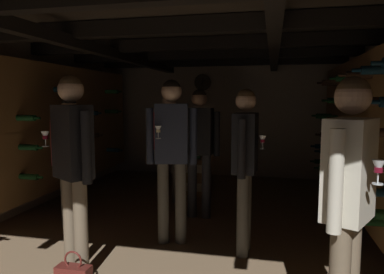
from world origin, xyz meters
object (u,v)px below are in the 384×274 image
(display_bottle, at_px, (198,150))
(person_guest_near_left, at_px, (73,155))
(person_host_center, at_px, (172,144))
(person_guest_mid_left, at_px, (71,149))
(person_guest_rear_center, at_px, (199,141))
(wine_crate_stack, at_px, (195,176))
(person_guest_mid_right, at_px, (245,155))
(person_guest_near_right, at_px, (349,190))
(person_guest_far_left, at_px, (169,137))

(display_bottle, bearing_deg, person_guest_near_left, -99.73)
(person_host_center, bearing_deg, person_guest_mid_left, 168.44)
(person_guest_mid_left, distance_m, person_guest_rear_center, 1.60)
(wine_crate_stack, xyz_separation_m, person_guest_mid_left, (-1.17, -1.75, 0.64))
(person_host_center, xyz_separation_m, person_guest_mid_left, (-1.36, 0.28, -0.13))
(person_guest_rear_center, xyz_separation_m, person_guest_mid_right, (0.66, -0.98, -0.02))
(display_bottle, bearing_deg, person_guest_mid_left, -126.06)
(wine_crate_stack, distance_m, person_guest_mid_left, 2.20)
(person_guest_rear_center, relative_size, person_guest_near_left, 0.96)
(person_guest_near_left, xyz_separation_m, person_guest_near_right, (2.10, -0.52, -0.05))
(person_guest_far_left, relative_size, person_guest_mid_left, 1.04)
(person_guest_mid_left, bearing_deg, person_guest_rear_center, 22.56)
(person_guest_mid_left, xyz_separation_m, person_guest_mid_right, (2.14, -0.36, 0.06))
(person_guest_far_left, height_order, person_guest_near_right, person_guest_near_right)
(person_guest_far_left, xyz_separation_m, person_guest_mid_left, (-0.90, -1.20, -0.05))
(display_bottle, height_order, person_guest_mid_left, person_guest_mid_left)
(display_bottle, height_order, person_guest_rear_center, person_guest_rear_center)
(person_guest_mid_left, xyz_separation_m, person_guest_near_left, (0.74, -1.18, 0.13))
(person_guest_near_left, bearing_deg, person_guest_far_left, 86.22)
(person_guest_rear_center, bearing_deg, person_guest_far_left, 134.47)
(person_host_center, relative_size, person_guest_near_left, 1.00)
(person_guest_far_left, bearing_deg, wine_crate_stack, 63.83)
(person_host_center, bearing_deg, person_guest_near_right, -43.61)
(person_guest_mid_left, relative_size, person_guest_mid_right, 0.95)
(person_host_center, xyz_separation_m, person_guest_rear_center, (0.12, 0.89, -0.06))
(person_guest_near_left, bearing_deg, person_guest_near_right, -13.79)
(display_bottle, bearing_deg, person_host_center, -86.41)
(display_bottle, distance_m, person_host_center, 2.01)
(display_bottle, distance_m, person_guest_near_right, 3.77)
(person_host_center, relative_size, person_guest_mid_right, 1.06)
(display_bottle, relative_size, person_guest_mid_right, 0.21)
(display_bottle, relative_size, person_host_center, 0.20)
(person_guest_near_right, bearing_deg, person_guest_mid_left, 149.25)
(wine_crate_stack, distance_m, person_guest_mid_right, 2.43)
(person_guest_far_left, distance_m, person_guest_near_left, 2.39)
(person_guest_mid_right, bearing_deg, wine_crate_stack, 114.72)
(display_bottle, distance_m, person_guest_near_left, 2.94)
(person_guest_mid_left, relative_size, person_guest_near_right, 0.94)
(person_host_center, relative_size, person_guest_mid_left, 1.11)
(person_guest_rear_center, relative_size, person_guest_mid_right, 1.02)
(person_guest_near_left, bearing_deg, person_guest_rear_center, 67.70)
(person_guest_mid_right, distance_m, person_guest_near_right, 1.51)
(display_bottle, bearing_deg, person_guest_mid_right, -66.29)
(person_guest_rear_center, bearing_deg, person_guest_mid_left, -157.44)
(wine_crate_stack, distance_m, person_guest_far_left, 0.92)
(wine_crate_stack, bearing_deg, person_guest_far_left, -116.17)
(person_guest_rear_center, distance_m, person_guest_near_left, 1.94)
(person_host_center, bearing_deg, display_bottle, 93.59)
(wine_crate_stack, distance_m, display_bottle, 0.44)
(display_bottle, bearing_deg, person_guest_rear_center, -77.44)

